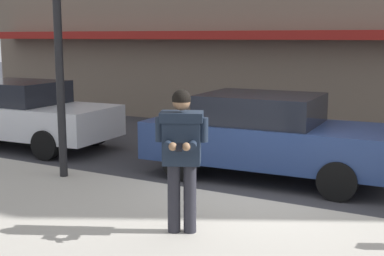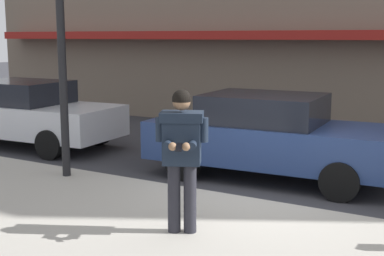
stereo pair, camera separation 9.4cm
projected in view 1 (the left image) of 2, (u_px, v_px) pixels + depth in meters
name	position (u px, v px, depth m)	size (l,w,h in m)	color
ground_plane	(257.00, 203.00, 8.36)	(80.00, 80.00, 0.00)	#333338
curb_paint_line	(321.00, 212.00, 7.92)	(28.00, 0.12, 0.01)	silver
parked_sedan_near	(21.00, 113.00, 12.50)	(4.61, 2.15, 1.54)	silver
parked_sedan_mid	(268.00, 135.00, 9.73)	(4.60, 2.14, 1.54)	navy
man_texting_on_phone	(182.00, 146.00, 6.54)	(0.62, 0.65, 1.81)	#23232B
street_lamp_post	(57.00, 2.00, 8.91)	(0.36, 0.36, 4.88)	black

